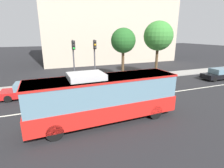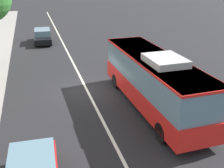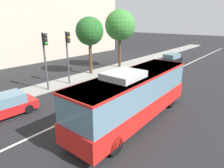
{
  "view_description": "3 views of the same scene",
  "coord_description": "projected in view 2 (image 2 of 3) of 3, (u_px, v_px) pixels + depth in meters",
  "views": [
    {
      "loc": [
        -6.95,
        -13.54,
        5.8
      ],
      "look_at": [
        -1.83,
        -0.25,
        1.66
      ],
      "focal_mm": 27.65,
      "sensor_mm": 36.0,
      "label": 1
    },
    {
      "loc": [
        -17.0,
        3.18,
        7.67
      ],
      "look_at": [
        -1.7,
        -1.28,
        0.99
      ],
      "focal_mm": 44.41,
      "sensor_mm": 36.0,
      "label": 2
    },
    {
      "loc": [
        -12.83,
        -9.27,
        6.11
      ],
      "look_at": [
        -2.33,
        -0.42,
        1.55
      ],
      "focal_mm": 30.59,
      "sensor_mm": 36.0,
      "label": 3
    }
  ],
  "objects": [
    {
      "name": "ground_plane",
      "position": [
        87.0,
        90.0,
        18.84
      ],
      "size": [
        160.0,
        160.0,
        0.0
      ],
      "primitive_type": "plane",
      "color": "black"
    },
    {
      "name": "lane_centre_line",
      "position": [
        87.0,
        90.0,
        18.84
      ],
      "size": [
        76.0,
        0.16,
        0.01
      ],
      "primitive_type": "cube",
      "color": "silver",
      "rests_on": "ground_plane"
    },
    {
      "name": "sedan_black",
      "position": [
        43.0,
        36.0,
        30.62
      ],
      "size": [
        4.58,
        2.0,
        1.46
      ],
      "rotation": [
        0.0,
        0.0,
        3.1
      ],
      "color": "black",
      "rests_on": "ground_plane"
    },
    {
      "name": "transit_bus",
      "position": [
        154.0,
        79.0,
        15.84
      ],
      "size": [
        10.06,
        2.76,
        3.46
      ],
      "rotation": [
        0.0,
        0.0,
        0.03
      ],
      "color": "red",
      "rests_on": "ground_plane"
    }
  ]
}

